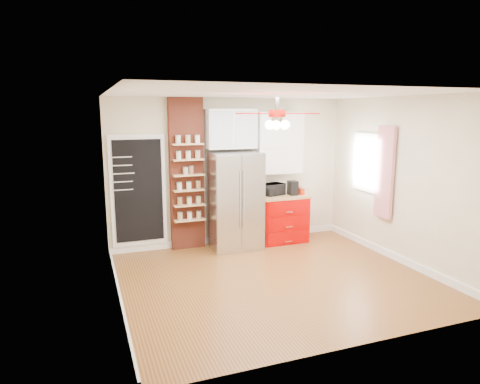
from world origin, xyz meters
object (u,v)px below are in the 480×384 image
object	(u,v)px
fridge	(235,200)
coffee_maker	(293,188)
pantry_jar_oats	(186,171)
ceiling_fan	(277,114)
red_cabinet	(281,218)
canister_left	(302,192)
toaster_oven	(273,189)

from	to	relation	value
fridge	coffee_maker	bearing A→B (deg)	-0.18
coffee_maker	pantry_jar_oats	xyz separation A→B (m)	(-2.02, 0.15, 0.40)
ceiling_fan	coffee_maker	size ratio (longest dim) A/B	5.26
red_cabinet	pantry_jar_oats	bearing A→B (deg)	176.85
fridge	canister_left	size ratio (longest dim) A/B	14.11
toaster_oven	pantry_jar_oats	bearing A→B (deg)	159.64
red_cabinet	toaster_oven	bearing A→B (deg)	161.66
red_cabinet	pantry_jar_oats	distance (m)	2.07
fridge	ceiling_fan	size ratio (longest dim) A/B	1.25
red_cabinet	toaster_oven	world-z (taller)	toaster_oven
ceiling_fan	pantry_jar_oats	distance (m)	2.23
canister_left	pantry_jar_oats	size ratio (longest dim) A/B	1.03
fridge	red_cabinet	size ratio (longest dim) A/B	1.86
red_cabinet	canister_left	xyz separation A→B (m)	(0.37, -0.11, 0.51)
toaster_oven	canister_left	distance (m)	0.55
coffee_maker	toaster_oven	bearing A→B (deg)	164.92
canister_left	toaster_oven	bearing A→B (deg)	163.23
fridge	ceiling_fan	xyz separation A→B (m)	(0.05, -1.63, 1.55)
coffee_maker	fridge	bearing A→B (deg)	-178.66
toaster_oven	pantry_jar_oats	size ratio (longest dim) A/B	3.32
ceiling_fan	coffee_maker	distance (m)	2.41
fridge	toaster_oven	world-z (taller)	fridge
canister_left	pantry_jar_oats	xyz separation A→B (m)	(-2.19, 0.21, 0.47)
red_cabinet	canister_left	size ratio (longest dim) A/B	7.58
toaster_oven	ceiling_fan	bearing A→B (deg)	-132.45
fridge	canister_left	xyz separation A→B (m)	(1.34, -0.06, 0.09)
canister_left	coffee_maker	bearing A→B (deg)	162.91
canister_left	red_cabinet	bearing A→B (deg)	163.91
toaster_oven	canister_left	xyz separation A→B (m)	(0.53, -0.16, -0.05)
coffee_maker	pantry_jar_oats	size ratio (longest dim) A/B	2.20
red_cabinet	toaster_oven	distance (m)	0.58
toaster_oven	canister_left	size ratio (longest dim) A/B	3.24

